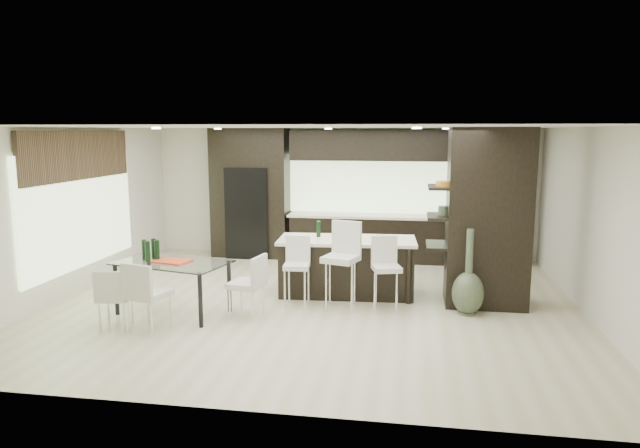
% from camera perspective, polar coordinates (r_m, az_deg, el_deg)
% --- Properties ---
extents(ground, '(8.00, 8.00, 0.00)m').
position_cam_1_polar(ground, '(8.92, -0.62, -7.93)').
color(ground, beige).
rests_on(ground, ground).
extents(back_wall, '(8.00, 0.02, 2.70)m').
position_cam_1_polar(back_wall, '(12.06, 2.21, 3.14)').
color(back_wall, silver).
rests_on(back_wall, ground).
extents(left_wall, '(0.02, 7.00, 2.70)m').
position_cam_1_polar(left_wall, '(10.10, -23.61, 1.16)').
color(left_wall, silver).
rests_on(left_wall, ground).
extents(right_wall, '(0.02, 7.00, 2.70)m').
position_cam_1_polar(right_wall, '(8.87, 25.75, -0.02)').
color(right_wall, silver).
rests_on(right_wall, ground).
extents(ceiling, '(8.00, 7.00, 0.02)m').
position_cam_1_polar(ceiling, '(8.52, -0.66, 9.68)').
color(ceiling, white).
rests_on(ceiling, ground).
extents(window_left, '(0.04, 3.20, 1.90)m').
position_cam_1_polar(window_left, '(10.25, -22.82, 1.32)').
color(window_left, '#B2D199').
rests_on(window_left, left_wall).
extents(window_back, '(3.40, 0.04, 1.20)m').
position_cam_1_polar(window_back, '(11.94, 5.06, 4.02)').
color(window_back, '#B2D199').
rests_on(window_back, back_wall).
extents(stone_accent, '(0.08, 3.00, 0.80)m').
position_cam_1_polar(stone_accent, '(10.15, -23.00, 6.35)').
color(stone_accent, brown).
rests_on(stone_accent, left_wall).
extents(ceiling_spots, '(4.00, 3.00, 0.02)m').
position_cam_1_polar(ceiling_spots, '(8.77, -0.37, 9.54)').
color(ceiling_spots, white).
rests_on(ceiling_spots, ceiling).
extents(back_cabinetry, '(6.80, 0.68, 2.70)m').
position_cam_1_polar(back_cabinetry, '(11.68, 4.45, 2.92)').
color(back_cabinetry, black).
rests_on(back_cabinetry, ground).
extents(refrigerator, '(0.90, 0.68, 1.90)m').
position_cam_1_polar(refrigerator, '(12.12, -6.98, 1.21)').
color(refrigerator, black).
rests_on(refrigerator, ground).
extents(partition_column, '(1.20, 0.80, 2.70)m').
position_cam_1_polar(partition_column, '(8.96, 16.42, 0.63)').
color(partition_column, black).
rests_on(partition_column, ground).
extents(kitchen_island, '(2.26, 1.08, 0.92)m').
position_cam_1_polar(kitchen_island, '(9.32, 2.70, -4.27)').
color(kitchen_island, black).
rests_on(kitchen_island, ground).
extents(stool_left, '(0.41, 0.41, 0.86)m').
position_cam_1_polar(stool_left, '(8.70, -2.33, -5.47)').
color(stool_left, beige).
rests_on(stool_left, ground).
extents(stool_mid, '(0.59, 0.59, 1.06)m').
position_cam_1_polar(stool_mid, '(8.52, 2.08, -5.07)').
color(stool_mid, beige).
rests_on(stool_mid, ground).
extents(stool_right, '(0.48, 0.48, 0.89)m').
position_cam_1_polar(stool_right, '(8.52, 6.64, -5.72)').
color(stool_right, beige).
rests_on(stool_right, ground).
extents(bench, '(1.27, 0.79, 0.46)m').
position_cam_1_polar(bench, '(9.69, 0.61, -5.13)').
color(bench, black).
rests_on(bench, ground).
extents(floor_vase, '(0.51, 0.51, 1.26)m').
position_cam_1_polar(floor_vase, '(8.52, 14.66, -4.67)').
color(floor_vase, '#404E37').
rests_on(floor_vase, ground).
extents(dining_table, '(1.76, 1.24, 0.77)m').
position_cam_1_polar(dining_table, '(8.63, -14.47, -6.17)').
color(dining_table, white).
rests_on(dining_table, ground).
extents(chair_near, '(0.58, 0.58, 0.88)m').
position_cam_1_polar(chair_near, '(7.94, -16.72, -7.20)').
color(chair_near, beige).
rests_on(chair_near, ground).
extents(chair_far, '(0.48, 0.48, 0.77)m').
position_cam_1_polar(chair_far, '(8.21, -19.78, -7.23)').
color(chair_far, beige).
rests_on(chair_far, ground).
extents(chair_end, '(0.53, 0.53, 0.84)m').
position_cam_1_polar(chair_end, '(8.24, -7.37, -6.43)').
color(chair_end, beige).
rests_on(chair_end, ground).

